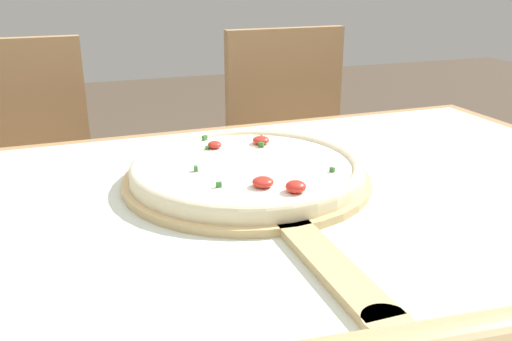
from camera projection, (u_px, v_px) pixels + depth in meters
The scene contains 6 objects.
dining_table at pixel (274, 274), 0.80m from camera, with size 1.37×0.94×0.73m.
towel_cloth at pixel (275, 213), 0.77m from camera, with size 1.29×0.86×0.00m.
pizza_peel at pixel (255, 183), 0.85m from camera, with size 0.40×0.63×0.01m.
pizza at pixel (250, 167), 0.87m from camera, with size 0.37×0.37×0.04m.
chair_left at pixel (22, 188), 1.42m from camera, with size 0.41×0.41×0.89m.
chair_right at pixel (295, 156), 1.67m from camera, with size 0.41×0.41×0.89m.
Camera 1 is at (-0.26, -0.65, 1.05)m, focal length 38.00 mm.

